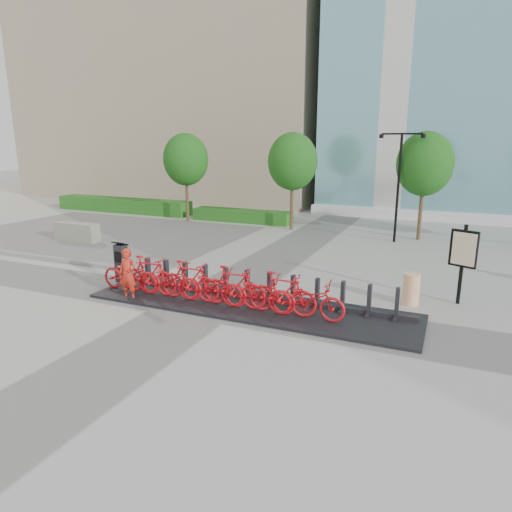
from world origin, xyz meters
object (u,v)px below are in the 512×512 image
at_px(bike_0, 130,274).
at_px(construction_barrel, 411,289).
at_px(jersey_barrier, 77,232).
at_px(map_sign, 463,252).
at_px(kiosk, 121,262).
at_px(worker_red, 128,275).

bearing_deg(bike_0, construction_barrel, -73.39).
distance_m(jersey_barrier, map_sign, 16.80).
xyz_separation_m(kiosk, map_sign, (10.28, 2.40, 0.81)).
height_order(bike_0, construction_barrel, bike_0).
relative_size(kiosk, worker_red, 0.88).
bearing_deg(map_sign, construction_barrel, -131.93).
relative_size(construction_barrel, jersey_barrier, 0.41).
relative_size(bike_0, map_sign, 0.86).
height_order(kiosk, jersey_barrier, kiosk).
height_order(bike_0, kiosk, kiosk).
relative_size(bike_0, construction_barrel, 2.17).
xyz_separation_m(bike_0, jersey_barrier, (-7.22, 5.14, -0.17)).
bearing_deg(kiosk, jersey_barrier, 146.51).
relative_size(bike_0, kiosk, 1.46).
bearing_deg(jersey_barrier, construction_barrel, -10.16).
bearing_deg(worker_red, jersey_barrier, 141.00).
relative_size(kiosk, construction_barrel, 1.49).
distance_m(bike_0, map_sign, 9.94).
height_order(worker_red, jersey_barrier, worker_red).
xyz_separation_m(jersey_barrier, map_sign, (16.64, -2.10, 1.12)).
bearing_deg(kiosk, worker_red, -42.59).
xyz_separation_m(construction_barrel, map_sign, (1.28, 0.62, 1.09)).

